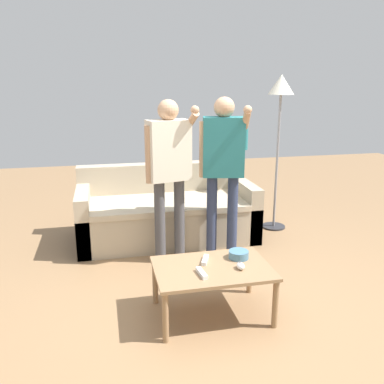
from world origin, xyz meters
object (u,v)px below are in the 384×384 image
Objects in this scene: couch at (166,213)px; game_remote_wand_near at (205,260)px; snack_bowl at (239,255)px; game_remote_wand_far at (202,273)px; floor_lamp at (280,100)px; game_remote_nunchuk at (240,266)px; coffee_table at (212,273)px; player_right at (223,159)px; player_center at (169,163)px.

couch reaches higher than game_remote_wand_near.
snack_bowl is 0.98× the size of game_remote_wand_near.
snack_bowl reaches higher than game_remote_wand_far.
floor_lamp is 2.33m from game_remote_wand_near.
game_remote_wand_far is at bearing -148.33° from snack_bowl.
floor_lamp reaches higher than game_remote_nunchuk.
couch is 1.69m from coffee_table.
snack_bowl is at bearing 24.09° from coffee_table.
game_remote_wand_far is (-0.50, -1.17, -0.59)m from player_right.
snack_bowl reaches higher than coffee_table.
player_right is 1.21m from game_remote_wand_near.
player_right is 10.04× the size of game_remote_wand_near.
game_remote_wand_near is at bearing -178.29° from snack_bowl.
couch is 1.61m from snack_bowl.
game_remote_nunchuk is 0.28m from game_remote_wand_near.
couch is 1.24× the size of player_center.
floor_lamp is at bearing 53.05° from game_remote_wand_far.
player_right reaches higher than couch.
player_center is at bearing -178.89° from player_right.
floor_lamp is 11.17× the size of game_remote_wand_far.
couch is at bearing 89.01° from game_remote_wand_far.
snack_bowl is 1.16m from player_center.
coffee_table is at bearing -110.32° from player_right.
snack_bowl is 2.18m from floor_lamp.
coffee_table is 0.48× the size of floor_lamp.
snack_bowl is 1.75× the size of game_remote_nunchuk.
floor_lamp reaches higher than snack_bowl.
coffee_table is 0.12m from game_remote_wand_near.
game_remote_wand_far is at bearing -113.25° from player_right.
game_remote_nunchuk is at bearing -21.41° from coffee_table.
game_remote_wand_near is (-1.28, -1.60, -1.11)m from floor_lamp.
floor_lamp is at bearing 0.60° from couch.
player_right is at bearing 69.68° from coffee_table.
game_remote_nunchuk reaches higher than game_remote_wand_far.
player_right is (0.47, -0.62, 0.72)m from couch.
player_right is at bearing 79.96° from game_remote_nunchuk.
game_remote_wand_far is at bearing -88.41° from player_center.
player_right is 0.54m from player_center.
snack_bowl reaches higher than game_remote_nunchuk.
coffee_table is 5.44× the size of game_remote_wand_near.
game_remote_wand_far is at bearing -90.99° from couch.
player_right reaches higher than game_remote_wand_far.
player_center is 9.92× the size of game_remote_wand_near.
game_remote_wand_near is at bearing -128.67° from floor_lamp.
couch reaches higher than coffee_table.
player_right reaches higher than coffee_table.
game_remote_nunchuk is at bearing -120.80° from floor_lamp.
floor_lamp is at bearing 24.90° from player_center.
game_remote_nunchuk is 1.31m from player_center.
couch reaches higher than game_remote_nunchuk.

